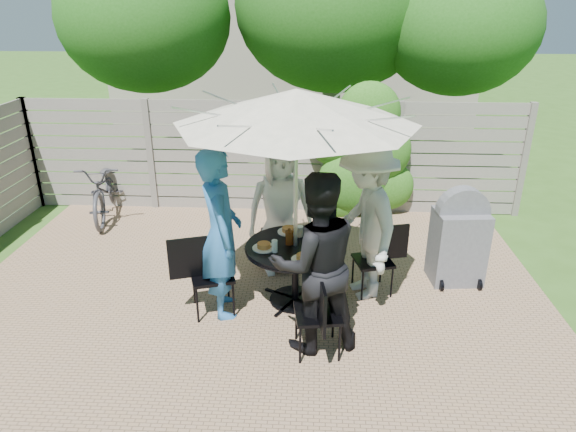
# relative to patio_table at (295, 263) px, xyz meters

# --- Properties ---
(backyard_envelope) EXTENTS (60.00, 60.00, 5.00)m
(backyard_envelope) POSITION_rel_patio_table_xyz_m (-0.41, 10.11, 2.09)
(backyard_envelope) COLOR #2F5219
(backyard_envelope) RESTS_ON ground
(patio_table) EXTENTS (1.39, 1.39, 0.74)m
(patio_table) POSITION_rel_patio_table_xyz_m (0.00, 0.00, 0.00)
(patio_table) COLOR black
(patio_table) RESTS_ON ground
(umbrella) EXTENTS (3.15, 3.15, 2.48)m
(umbrella) POSITION_rel_patio_table_xyz_m (-0.00, -0.00, 1.78)
(umbrella) COLOR silver
(umbrella) RESTS_ON ground
(chair_back) EXTENTS (0.50, 0.68, 0.89)m
(chair_back) POSITION_rel_patio_table_xyz_m (-0.26, 0.93, -0.25)
(chair_back) COLOR black
(chair_back) RESTS_ON ground
(person_back) EXTENTS (0.96, 0.76, 1.72)m
(person_back) POSITION_rel_patio_table_xyz_m (-0.23, 0.80, 0.35)
(person_back) COLOR silver
(person_back) RESTS_ON ground
(chair_left) EXTENTS (0.73, 0.58, 0.95)m
(chair_left) POSITION_rel_patio_table_xyz_m (-0.93, -0.26, -0.23)
(chair_left) COLOR black
(chair_left) RESTS_ON ground
(person_left) EXTENTS (0.63, 0.80, 1.92)m
(person_left) POSITION_rel_patio_table_xyz_m (-0.80, -0.23, 0.45)
(person_left) COLOR #2767AD
(person_left) RESTS_ON ground
(chair_front) EXTENTS (0.50, 0.69, 0.92)m
(chair_front) POSITION_rel_patio_table_xyz_m (0.26, -0.93, -0.24)
(chair_front) COLOR black
(chair_front) RESTS_ON ground
(person_front) EXTENTS (1.07, 0.93, 1.88)m
(person_front) POSITION_rel_patio_table_xyz_m (0.23, -0.80, 0.42)
(person_front) COLOR black
(person_front) RESTS_ON ground
(chair_right) EXTENTS (0.67, 0.51, 0.87)m
(chair_right) POSITION_rel_patio_table_xyz_m (0.93, 0.26, -0.25)
(chair_right) COLOR black
(chair_right) RESTS_ON ground
(person_right) EXTENTS (1.01, 1.37, 1.89)m
(person_right) POSITION_rel_patio_table_xyz_m (0.80, 0.23, 0.43)
(person_right) COLOR silver
(person_right) RESTS_ON ground
(plate_back) EXTENTS (0.26, 0.26, 0.06)m
(plate_back) POSITION_rel_patio_table_xyz_m (-0.10, 0.35, 0.25)
(plate_back) COLOR white
(plate_back) RESTS_ON patio_table
(plate_left) EXTENTS (0.26, 0.26, 0.06)m
(plate_left) POSITION_rel_patio_table_xyz_m (-0.35, -0.10, 0.25)
(plate_left) COLOR white
(plate_left) RESTS_ON patio_table
(plate_front) EXTENTS (0.26, 0.26, 0.06)m
(plate_front) POSITION_rel_patio_table_xyz_m (0.10, -0.35, 0.25)
(plate_front) COLOR white
(plate_front) RESTS_ON patio_table
(plate_right) EXTENTS (0.26, 0.26, 0.06)m
(plate_right) POSITION_rel_patio_table_xyz_m (0.35, 0.10, 0.25)
(plate_right) COLOR white
(plate_right) RESTS_ON patio_table
(plate_extra) EXTENTS (0.24, 0.24, 0.06)m
(plate_extra) POSITION_rel_patio_table_xyz_m (0.25, -0.24, 0.25)
(plate_extra) COLOR white
(plate_extra) RESTS_ON patio_table
(glass_left) EXTENTS (0.07, 0.07, 0.14)m
(glass_left) POSITION_rel_patio_table_xyz_m (-0.22, -0.17, 0.29)
(glass_left) COLOR silver
(glass_left) RESTS_ON patio_table
(glass_front) EXTENTS (0.07, 0.07, 0.14)m
(glass_front) POSITION_rel_patio_table_xyz_m (0.17, -0.22, 0.29)
(glass_front) COLOR silver
(glass_front) RESTS_ON patio_table
(glass_right) EXTENTS (0.07, 0.07, 0.14)m
(glass_right) POSITION_rel_patio_table_xyz_m (0.22, 0.17, 0.29)
(glass_right) COLOR silver
(glass_right) RESTS_ON patio_table
(syrup_jug) EXTENTS (0.09, 0.09, 0.16)m
(syrup_jug) POSITION_rel_patio_table_xyz_m (-0.07, 0.03, 0.30)
(syrup_jug) COLOR #59280C
(syrup_jug) RESTS_ON patio_table
(coffee_cup) EXTENTS (0.08, 0.08, 0.12)m
(coffee_cup) POSITION_rel_patio_table_xyz_m (0.04, 0.24, 0.28)
(coffee_cup) COLOR #C6B293
(coffee_cup) RESTS_ON patio_table
(bicycle) EXTENTS (0.99, 1.91, 0.96)m
(bicycle) POSITION_rel_patio_table_xyz_m (-3.15, 2.42, -0.04)
(bicycle) COLOR #333338
(bicycle) RESTS_ON ground
(bbq_grill) EXTENTS (0.65, 0.53, 1.25)m
(bbq_grill) POSITION_rel_patio_table_xyz_m (1.98, 0.59, 0.06)
(bbq_grill) COLOR slate
(bbq_grill) RESTS_ON ground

